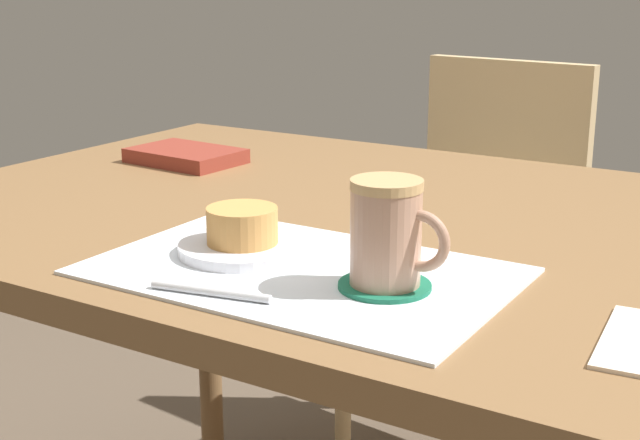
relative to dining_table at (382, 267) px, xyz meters
name	(u,v)px	position (x,y,z in m)	size (l,w,h in m)	color
dining_table	(382,267)	(0.00, 0.00, 0.00)	(1.35, 0.88, 0.76)	brown
wooden_chair	(476,245)	(-0.15, 0.75, -0.19)	(0.46, 0.46, 0.89)	#D1B27F
placemat	(301,271)	(0.03, -0.25, 0.07)	(0.45, 0.29, 0.00)	white
pastry_plate	(243,248)	(-0.05, -0.24, 0.08)	(0.15, 0.15, 0.01)	white
pastry	(242,225)	(-0.05, -0.24, 0.11)	(0.08, 0.08, 0.04)	tan
coffee_coaster	(385,286)	(0.14, -0.26, 0.08)	(0.10, 0.10, 0.01)	#196B4C
coffee_mug	(388,233)	(0.14, -0.26, 0.14)	(0.11, 0.07, 0.11)	tan
teaspoon	(212,292)	(0.00, -0.37, 0.08)	(0.01, 0.01, 0.13)	silver
small_book	(186,156)	(-0.44, 0.12, 0.08)	(0.18, 0.12, 0.02)	maroon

